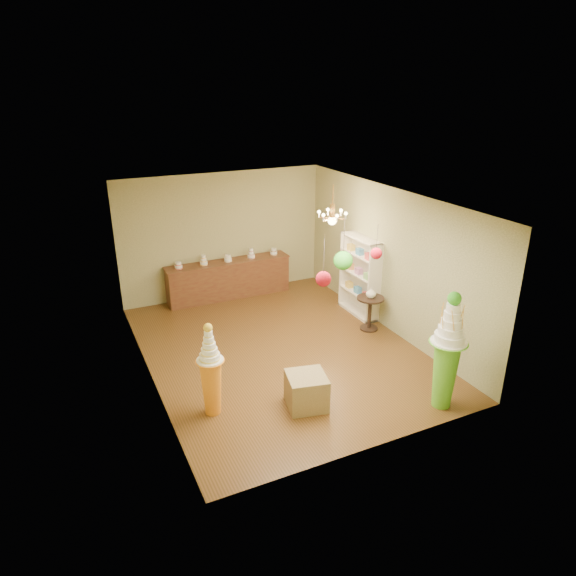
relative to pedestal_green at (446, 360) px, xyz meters
name	(u,v)px	position (x,y,z in m)	size (l,w,h in m)	color
floor	(280,349)	(-1.61, 2.85, -0.84)	(6.50, 6.50, 0.00)	#583817
ceiling	(278,199)	(-1.61, 2.85, 2.16)	(6.50, 6.50, 0.00)	white
wall_back	(223,235)	(-1.61, 6.10, 0.66)	(5.00, 0.04, 3.00)	tan
wall_front	(379,357)	(-1.61, -0.40, 0.66)	(5.00, 0.04, 3.00)	tan
wall_left	(144,301)	(-4.11, 2.85, 0.66)	(0.04, 6.50, 3.00)	tan
wall_right	(389,260)	(0.89, 2.85, 0.66)	(0.04, 6.50, 3.00)	tan
pedestal_green	(446,360)	(0.00, 0.00, 0.00)	(0.73, 0.73, 2.01)	#5FBC29
pedestal_orange	(211,379)	(-3.43, 1.41, -0.22)	(0.56, 0.56, 1.58)	orange
burlap_riser	(306,391)	(-2.00, 0.93, -0.56)	(0.62, 0.62, 0.56)	#907A4E
sideboard	(229,278)	(-1.61, 5.82, -0.36)	(3.04, 0.54, 1.16)	brown
shelving_unit	(360,276)	(0.73, 3.65, 0.07)	(0.33, 1.20, 1.80)	white
round_table	(370,309)	(0.49, 2.85, -0.36)	(0.69, 0.69, 0.73)	black
vase	(371,293)	(0.49, 2.85, 0.01)	(0.21, 0.21, 0.22)	white
pom_red_left	(323,279)	(-1.98, 0.52, 1.52)	(0.22, 0.22, 0.75)	#473B33
pom_green_mid	(343,261)	(-1.07, 1.49, 1.36)	(0.32, 0.32, 0.96)	#473B33
pom_red_right	(376,253)	(-0.98, 0.69, 1.71)	(0.18, 0.18, 0.54)	#473B33
chandelier	(332,218)	(-0.03, 3.65, 1.46)	(0.82, 0.82, 0.85)	#F0A655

